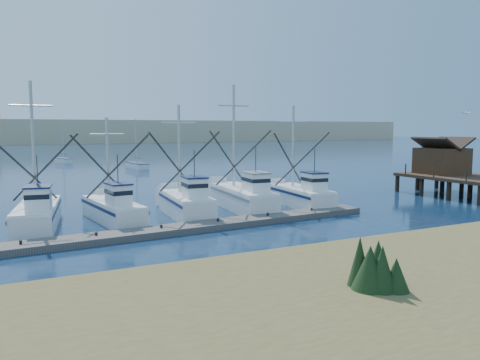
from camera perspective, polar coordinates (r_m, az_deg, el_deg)
name	(u,v)px	position (r m, az deg, el deg)	size (l,w,h in m)	color
ground	(350,241)	(28.31, 13.29, -7.30)	(500.00, 500.00, 0.00)	#0D263C
shore_bank	(358,312)	(15.83, 14.17, -15.35)	(40.00, 10.00, 1.60)	#4C422D
floating_dock	(176,229)	(30.11, -7.77, -5.97)	(30.02, 2.00, 0.40)	#5B5652
timber_pier	(472,171)	(49.24, 26.47, 1.00)	(7.00, 20.00, 8.00)	black
dune_ridge	(50,131)	(231.78, -22.14, 5.51)	(360.00, 60.00, 10.00)	tan
trawler_fleet	(159,205)	(34.89, -9.85, -3.02)	(29.46, 9.36, 10.15)	white
sailboat_near	(137,166)	(77.83, -12.46, 1.71)	(2.30, 6.99, 8.10)	white
sailboat_far	(64,161)	(93.87, -20.71, 2.24)	(2.80, 5.01, 8.10)	white
flying_gull	(466,113)	(46.38, 25.86, 7.38)	(1.16, 0.21, 0.21)	white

